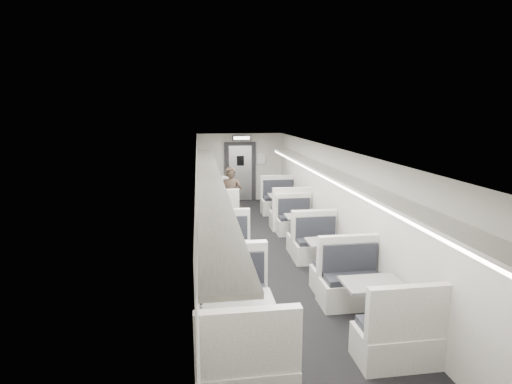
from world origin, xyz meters
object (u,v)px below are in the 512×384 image
object	(u,v)px
booth_left_b	(220,231)
booth_left_c	(227,266)
booth_right_b	(302,229)
booth_right_d	(372,305)
booth_left_a	(216,210)
booth_left_d	(239,327)
exit_sign	(242,138)
vestibule_door	(240,172)
booth_right_c	(327,257)
passenger	(231,198)
booth_right_a	(284,207)

from	to	relation	value
booth_left_b	booth_left_c	size ratio (longest dim) A/B	0.91
booth_right_b	booth_right_d	bearing A→B (deg)	-90.00
booth_left_a	booth_left_b	size ratio (longest dim) A/B	1.09
booth_left_d	exit_sign	bearing A→B (deg)	83.47
booth_left_a	booth_left_c	bearing A→B (deg)	-90.00
booth_right_b	vestibule_door	distance (m)	4.98
booth_left_d	booth_right_c	distance (m)	3.13
booth_left_c	vestibule_door	world-z (taller)	vestibule_door
booth_right_b	exit_sign	bearing A→B (deg)	102.96
booth_right_b	exit_sign	distance (m)	4.86
booth_left_b	passenger	bearing A→B (deg)	74.96
booth_left_d	booth_left_b	bearing A→B (deg)	90.00
booth_right_b	vestibule_door	size ratio (longest dim) A/B	0.93
exit_sign	booth_right_d	bearing A→B (deg)	-83.20
booth_left_a	booth_left_c	size ratio (longest dim) A/B	0.99
booth_left_a	passenger	bearing A→B (deg)	-49.18
booth_right_b	exit_sign	size ratio (longest dim) A/B	3.15
booth_right_d	exit_sign	bearing A→B (deg)	96.80
booth_left_d	booth_right_b	size ratio (longest dim) A/B	1.16
booth_left_b	vestibule_door	world-z (taller)	vestibule_door
exit_sign	passenger	bearing A→B (deg)	-102.01
booth_right_d	exit_sign	xyz separation A→B (m)	(-1.00, 8.39, 1.90)
booth_left_d	exit_sign	xyz separation A→B (m)	(1.00, 8.74, 1.88)
booth_left_a	booth_right_b	xyz separation A→B (m)	(2.00, -1.96, -0.05)
booth_right_d	exit_sign	world-z (taller)	exit_sign
vestibule_door	booth_right_d	bearing A→B (deg)	-83.57
booth_left_a	vestibule_door	distance (m)	3.11
booth_left_a	booth_right_c	distance (m)	4.43
passenger	vestibule_door	world-z (taller)	vestibule_door
booth_left_a	booth_right_d	world-z (taller)	booth_left_a
booth_right_a	vestibule_door	bearing A→B (deg)	109.62
passenger	exit_sign	world-z (taller)	exit_sign
booth_left_b	booth_left_a	bearing A→B (deg)	90.00
booth_right_a	booth_right_b	xyz separation A→B (m)	(0.00, -2.03, -0.05)
passenger	vestibule_door	distance (m)	3.39
booth_left_a	booth_right_d	bearing A→B (deg)	-71.58
booth_left_d	vestibule_door	xyz separation A→B (m)	(1.00, 9.23, 0.64)
booth_left_c	booth_right_a	xyz separation A→B (m)	(2.00, 4.30, -0.01)
passenger	booth_left_c	bearing A→B (deg)	-80.75
booth_left_c	booth_right_a	distance (m)	4.75
booth_left_d	booth_right_d	size ratio (longest dim) A/B	1.06
booth_left_c	booth_right_b	world-z (taller)	booth_left_c
booth_left_d	booth_right_a	size ratio (longest dim) A/B	1.02
booth_right_a	passenger	xyz separation A→B (m)	(-1.60, -0.53, 0.45)
booth_left_c	booth_right_b	bearing A→B (deg)	48.68
passenger	vestibule_door	bearing A→B (deg)	94.94
exit_sign	booth_left_a	bearing A→B (deg)	-112.75
booth_right_d	vestibule_door	bearing A→B (deg)	96.43
booth_right_a	booth_right_b	distance (m)	2.03
booth_right_c	passenger	world-z (taller)	passenger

